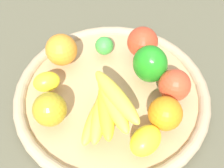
% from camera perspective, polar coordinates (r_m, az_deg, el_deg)
% --- Properties ---
extents(ground_plane, '(2.40, 2.40, 0.00)m').
position_cam_1_polar(ground_plane, '(0.70, 0.00, -2.76)').
color(ground_plane, brown).
rests_on(ground_plane, ground).
extents(basket, '(0.46, 0.46, 0.03)m').
position_cam_1_polar(basket, '(0.69, 0.00, -1.97)').
color(basket, tan).
rests_on(basket, ground_plane).
extents(banana_bunch, '(0.16, 0.14, 0.09)m').
position_cam_1_polar(banana_bunch, '(0.59, -1.08, -4.51)').
color(banana_bunch, yellow).
rests_on(banana_bunch, basket).
extents(lime_0, '(0.06, 0.06, 0.05)m').
position_cam_1_polar(lime_0, '(0.74, -1.53, 7.54)').
color(lime_0, green).
rests_on(lime_0, basket).
extents(lemon_1, '(0.09, 0.09, 0.05)m').
position_cam_1_polar(lemon_1, '(0.58, 6.62, -11.02)').
color(lemon_1, yellow).
rests_on(lemon_1, basket).
extents(apple_2, '(0.08, 0.08, 0.07)m').
position_cam_1_polar(apple_2, '(0.61, -12.17, -4.91)').
color(apple_2, '#AB9421').
rests_on(apple_2, basket).
extents(orange_1, '(0.09, 0.09, 0.08)m').
position_cam_1_polar(orange_1, '(0.72, -9.94, 6.67)').
color(orange_1, orange).
rests_on(orange_1, basket).
extents(orange_0, '(0.09, 0.09, 0.07)m').
position_cam_1_polar(orange_0, '(0.60, 10.44, -5.73)').
color(orange_0, orange).
rests_on(orange_0, basket).
extents(apple_1, '(0.08, 0.08, 0.08)m').
position_cam_1_polar(apple_1, '(0.73, 6.05, 8.19)').
color(apple_1, '#C23D22').
rests_on(apple_1, basket).
extents(lemon_0, '(0.06, 0.07, 0.05)m').
position_cam_1_polar(lemon_0, '(0.68, -12.75, 0.43)').
color(lemon_0, yellow).
rests_on(lemon_0, basket).
extents(apple_0, '(0.10, 0.10, 0.07)m').
position_cam_1_polar(apple_0, '(0.65, 12.22, -0.20)').
color(apple_0, '#C84427').
rests_on(apple_0, basket).
extents(bell_pepper, '(0.11, 0.11, 0.09)m').
position_cam_1_polar(bell_pepper, '(0.67, 7.52, 3.92)').
color(bell_pepper, '#1F8A1C').
rests_on(bell_pepper, basket).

